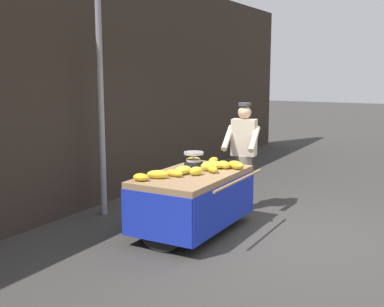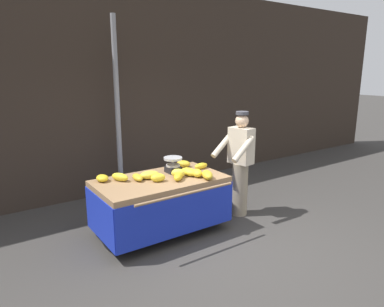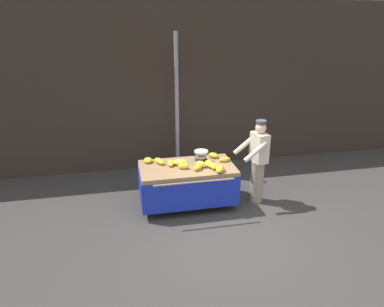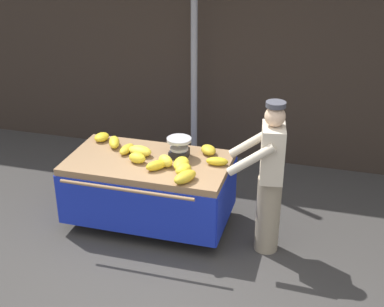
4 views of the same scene
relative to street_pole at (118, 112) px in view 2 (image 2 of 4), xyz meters
The scene contains 18 objects.
ground_plane 3.15m from the street_pole, 81.48° to the right, with size 60.00×60.00×0.00m, color #383533.
back_wall 0.74m from the street_pole, 52.81° to the left, with size 16.00×0.24×3.92m, color #332821.
street_pole is the anchor object (origin of this frame).
banana_cart 1.93m from the street_pole, 92.92° to the right, with size 1.85×1.22×0.83m.
weighing_scale 1.63m from the street_pole, 80.98° to the right, with size 0.28×0.28×0.24m.
banana_bunch_0 1.73m from the street_pole, 97.73° to the right, with size 0.16×0.28×0.12m, color yellow.
banana_bunch_1 1.69m from the street_pole, 122.18° to the right, with size 0.16×0.21×0.10m, color gold.
banana_bunch_2 1.59m from the street_pole, 67.67° to the right, with size 0.16×0.22×0.10m, color gold.
banana_bunch_3 2.20m from the street_pole, 77.02° to the right, with size 0.14×0.30×0.12m, color gold.
banana_bunch_4 1.99m from the street_pole, 87.27° to the right, with size 0.12×0.25×0.11m, color gold.
banana_bunch_5 1.91m from the street_pole, 78.99° to the right, with size 0.17×0.30×0.11m, color yellow.
banana_bunch_6 1.74m from the street_pole, 104.25° to the right, with size 0.12×0.27×0.09m, color gold.
banana_bunch_7 1.69m from the street_pole, 113.05° to the right, with size 0.12×0.28×0.11m, color yellow.
banana_bunch_8 1.86m from the street_pole, 65.84° to the right, with size 0.12×0.25×0.09m, color gold.
banana_bunch_9 1.89m from the street_pole, 84.83° to the right, with size 0.13×0.20×0.13m, color yellow.
banana_bunch_10 2.04m from the street_pole, 77.93° to the right, with size 0.14×0.21×0.11m, color yellow.
banana_bunch_11 1.89m from the street_pole, 95.77° to the right, with size 0.14×0.20×0.12m, color yellow.
vendor_person 2.34m from the street_pole, 53.74° to the right, with size 0.63×0.58×1.71m.
Camera 2 is at (-2.81, -3.12, 2.35)m, focal length 32.55 mm.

